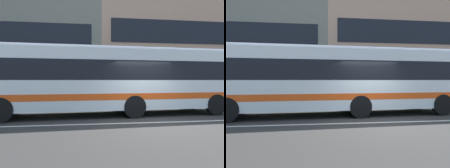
{
  "view_description": "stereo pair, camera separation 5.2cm",
  "coord_description": "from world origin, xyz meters",
  "views": [
    {
      "loc": [
        -2.9,
        -8.73,
        1.68
      ],
      "look_at": [
        -1.22,
        2.63,
        1.48
      ],
      "focal_mm": 36.91,
      "sensor_mm": 36.0,
      "label": 1
    },
    {
      "loc": [
        -2.85,
        -8.74,
        1.68
      ],
      "look_at": [
        -1.22,
        2.63,
        1.48
      ],
      "focal_mm": 36.91,
      "sensor_mm": 36.0,
      "label": 2
    }
  ],
  "objects": [
    {
      "name": "lane_centre_line",
      "position": [
        0.0,
        0.0,
        0.0
      ],
      "size": [
        60.0,
        0.16,
        0.01
      ],
      "primitive_type": "cube",
      "color": "silver",
      "rests_on": "ground_plane"
    },
    {
      "name": "hedge_row_far",
      "position": [
        1.39,
        5.91,
        0.48
      ],
      "size": [
        14.15,
        1.1,
        0.96
      ],
      "primitive_type": "cube",
      "color": "#245F2C",
      "rests_on": "ground_plane"
    },
    {
      "name": "transit_bus",
      "position": [
        -1.22,
        2.3,
        1.76
      ],
      "size": [
        11.73,
        3.26,
        3.19
      ],
      "color": "silver",
      "rests_on": "ground_plane"
    },
    {
      "name": "ground_plane",
      "position": [
        0.0,
        0.0,
        0.0
      ],
      "size": [
        160.0,
        160.0,
        0.0
      ],
      "primitive_type": "plane",
      "color": "#32302D"
    },
    {
      "name": "apartment_block_right",
      "position": [
        9.1,
        15.58,
        5.14
      ],
      "size": [
        20.04,
        9.76,
        10.28
      ],
      "color": "tan",
      "rests_on": "ground_plane"
    }
  ]
}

